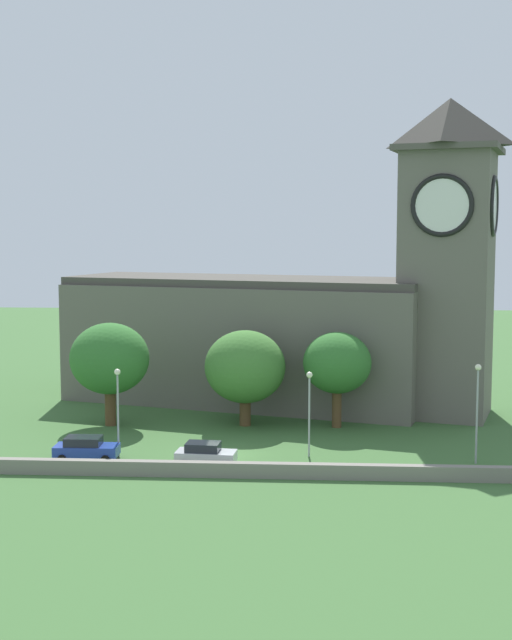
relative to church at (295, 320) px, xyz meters
The scene contains 11 objects.
ground_plane 9.82m from the church, 140.47° to the right, with size 200.00×200.00×0.00m, color #3D6633.
church is the anchor object (origin of this frame).
quay_barrier 25.72m from the church, 100.67° to the right, with size 53.71×0.70×0.98m, color gray.
car_blue 25.91m from the church, 124.49° to the right, with size 4.46×2.32×1.63m.
car_silver 23.46m from the church, 104.49° to the right, with size 4.18×2.40×1.63m.
streetlamp_west_mid 23.32m from the church, 121.39° to the right, with size 0.44×0.44×6.31m.
streetlamp_central 19.06m from the church, 85.61° to the right, with size 0.44×0.44×6.07m.
streetlamp_east_mid 23.87m from the church, 56.97° to the right, with size 0.44×0.44×6.91m.
tree_riverside_east 17.92m from the church, 146.83° to the right, with size 6.48×6.48×8.46m.
tree_riverside_west 10.30m from the church, 112.93° to the right, with size 6.61×6.61×7.85m.
tree_by_tower 10.28m from the church, 68.56° to the right, with size 5.52×5.52×7.78m.
Camera 1 is at (6.15, -61.15, 16.08)m, focal length 49.51 mm.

